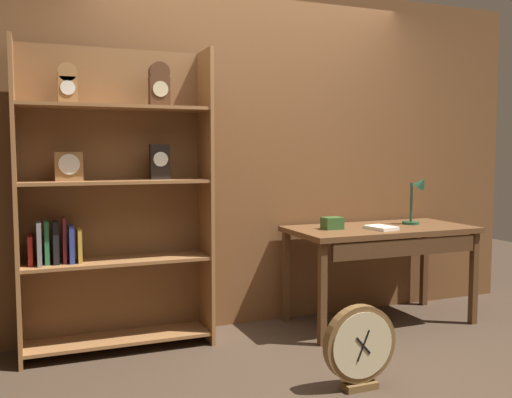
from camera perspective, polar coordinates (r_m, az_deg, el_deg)
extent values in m
plane|color=#3D2D21|center=(3.47, 7.86, -17.79)|extent=(10.00, 10.00, 0.00)
cube|color=brown|center=(4.36, -0.28, 4.37)|extent=(4.80, 0.05, 2.60)
cube|color=brown|center=(3.79, -23.12, -0.41)|extent=(0.02, 0.33, 2.03)
cube|color=brown|center=(3.95, -5.08, 0.15)|extent=(0.03, 0.33, 2.03)
cube|color=brown|center=(3.98, -14.23, 0.06)|extent=(1.25, 0.01, 2.03)
cube|color=brown|center=(4.01, -13.64, -13.52)|extent=(1.20, 0.31, 0.02)
cube|color=brown|center=(3.88, -13.79, -6.10)|extent=(1.20, 0.31, 0.02)
cube|color=brown|center=(3.82, -13.95, 1.70)|extent=(1.20, 0.31, 0.02)
cube|color=brown|center=(3.82, -14.09, 9.00)|extent=(1.20, 0.31, 0.02)
cube|color=olive|center=(3.82, -18.54, 10.34)|extent=(0.12, 0.10, 0.17)
cylinder|color=olive|center=(3.83, -18.59, 12.02)|extent=(0.12, 0.10, 0.12)
cylinder|color=silver|center=(3.77, -18.50, 10.63)|extent=(0.09, 0.01, 0.09)
cube|color=olive|center=(3.79, -18.41, 3.14)|extent=(0.17, 0.07, 0.18)
cylinder|color=silver|center=(3.75, -18.38, 3.35)|extent=(0.13, 0.01, 0.13)
cube|color=#472816|center=(3.86, -9.75, 10.62)|extent=(0.13, 0.07, 0.19)
cylinder|color=#472816|center=(3.88, -9.78, 12.51)|extent=(0.13, 0.07, 0.13)
cylinder|color=#C6B78C|center=(3.82, -9.63, 10.91)|extent=(0.10, 0.01, 0.10)
cube|color=black|center=(3.87, -9.73, 3.72)|extent=(0.13, 0.07, 0.24)
cylinder|color=white|center=(3.83, -9.61, 3.99)|extent=(0.10, 0.01, 0.10)
cube|color=maroon|center=(3.84, -21.87, -4.83)|extent=(0.03, 0.15, 0.19)
cube|color=slate|center=(3.80, -21.09, -4.25)|extent=(0.03, 0.16, 0.27)
cube|color=#236638|center=(3.83, -20.41, -4.14)|extent=(0.03, 0.12, 0.28)
cube|color=black|center=(3.82, -19.61, -4.17)|extent=(0.04, 0.13, 0.27)
cube|color=maroon|center=(3.84, -18.84, -3.96)|extent=(0.02, 0.15, 0.29)
cube|color=navy|center=(3.83, -18.18, -4.34)|extent=(0.03, 0.15, 0.24)
cube|color=#B78C2D|center=(3.83, -17.44, -4.47)|extent=(0.03, 0.14, 0.22)
cube|color=brown|center=(4.46, 12.45, -3.02)|extent=(1.42, 0.69, 0.04)
cube|color=#50321B|center=(3.94, 6.74, -9.54)|extent=(0.05, 0.05, 0.71)
cube|color=#50321B|center=(4.71, 21.15, -7.49)|extent=(0.05, 0.05, 0.71)
cube|color=#50321B|center=(4.46, 3.07, -7.85)|extent=(0.05, 0.05, 0.71)
cube|color=#50321B|center=(5.14, 16.64, -6.34)|extent=(0.05, 0.05, 0.71)
cube|color=#472C18|center=(4.21, 14.92, -4.76)|extent=(1.21, 0.03, 0.12)
cylinder|color=#1E472D|center=(4.68, 15.38, -2.34)|extent=(0.14, 0.14, 0.02)
cylinder|color=#1E472D|center=(4.67, 15.42, -0.32)|extent=(0.02, 0.02, 0.31)
cone|color=#1E472D|center=(4.65, 16.42, 1.58)|extent=(0.13, 0.14, 0.12)
cube|color=#2D5123|center=(4.26, 7.71, -2.44)|extent=(0.14, 0.11, 0.09)
cube|color=silver|center=(4.31, 12.53, -2.85)|extent=(0.19, 0.24, 0.02)
cube|color=brown|center=(3.39, 10.37, -18.01)|extent=(0.20, 0.11, 0.04)
cylinder|color=brown|center=(3.31, 10.43, -14.18)|extent=(0.44, 0.06, 0.44)
cylinder|color=#C6B78C|center=(3.28, 10.76, -14.35)|extent=(0.38, 0.01, 0.38)
cube|color=black|center=(3.28, 10.80, -14.37)|extent=(0.10, 0.01, 0.11)
cube|color=black|center=(3.28, 10.81, -14.37)|extent=(0.08, 0.01, 0.17)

